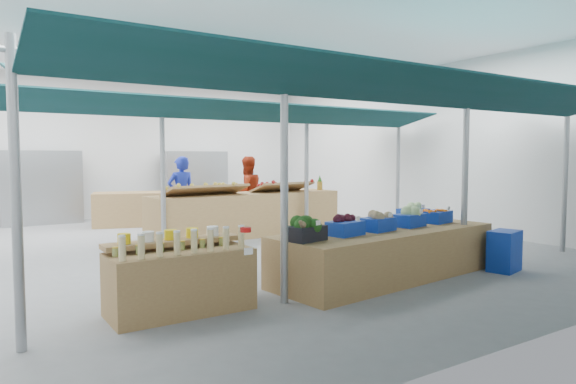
% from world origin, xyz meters
% --- Properties ---
extents(floor, '(13.00, 13.00, 0.00)m').
position_xyz_m(floor, '(0.00, 0.00, 0.00)').
color(floor, slate).
rests_on(floor, ground).
extents(hall, '(13.00, 13.00, 13.00)m').
position_xyz_m(hall, '(0.00, 1.44, 2.65)').
color(hall, silver).
rests_on(hall, ground).
extents(pole_grid, '(10.00, 4.60, 3.00)m').
position_xyz_m(pole_grid, '(0.75, -1.75, 1.81)').
color(pole_grid, gray).
rests_on(pole_grid, floor).
extents(awnings, '(9.50, 7.08, 0.30)m').
position_xyz_m(awnings, '(0.75, -1.75, 2.78)').
color(awnings, '#0B3031').
rests_on(awnings, pole_grid).
extents(back_shelving_left, '(2.00, 0.50, 2.00)m').
position_xyz_m(back_shelving_left, '(-2.50, 6.00, 1.00)').
color(back_shelving_left, '#B23F33').
rests_on(back_shelving_left, floor).
extents(back_shelving_right, '(2.00, 0.50, 2.00)m').
position_xyz_m(back_shelving_right, '(2.00, 6.00, 1.00)').
color(back_shelving_right, '#B23F33').
rests_on(back_shelving_right, floor).
extents(bottle_shelf, '(1.68, 1.05, 1.03)m').
position_xyz_m(bottle_shelf, '(-2.26, -3.63, 0.41)').
color(bottle_shelf, olive).
rests_on(bottle_shelf, floor).
extents(veg_counter, '(3.96, 1.69, 0.75)m').
position_xyz_m(veg_counter, '(1.05, -3.72, 0.37)').
color(veg_counter, olive).
rests_on(veg_counter, floor).
extents(fruit_counter, '(4.70, 1.28, 1.00)m').
position_xyz_m(fruit_counter, '(1.28, 1.20, 0.50)').
color(fruit_counter, olive).
rests_on(fruit_counter, floor).
extents(far_counter, '(5.07, 2.45, 0.90)m').
position_xyz_m(far_counter, '(0.93, 3.94, 0.45)').
color(far_counter, olive).
rests_on(far_counter, floor).
extents(crate_stack, '(0.63, 0.51, 0.66)m').
position_xyz_m(crate_stack, '(2.98, -4.43, 0.33)').
color(crate_stack, '#0E309C').
rests_on(crate_stack, floor).
extents(vendor_left, '(0.70, 0.47, 1.87)m').
position_xyz_m(vendor_left, '(0.08, 2.30, 0.93)').
color(vendor_left, '#1A2AAB').
rests_on(vendor_left, floor).
extents(vendor_right, '(0.93, 0.74, 1.87)m').
position_xyz_m(vendor_right, '(1.88, 2.30, 0.93)').
color(vendor_right, '#A62D14').
rests_on(vendor_right, floor).
extents(crate_broccoli, '(0.56, 0.45, 0.35)m').
position_xyz_m(crate_broccoli, '(-0.60, -3.89, 0.91)').
color(crate_broccoli, black).
rests_on(crate_broccoli, veg_counter).
extents(crate_beets, '(0.56, 0.45, 0.29)m').
position_xyz_m(crate_beets, '(0.15, -3.81, 0.88)').
color(crate_beets, '#0E309C').
rests_on(crate_beets, veg_counter).
extents(crate_celeriac, '(0.56, 0.45, 0.31)m').
position_xyz_m(crate_celeriac, '(0.84, -3.74, 0.89)').
color(crate_celeriac, '#0E309C').
rests_on(crate_celeriac, veg_counter).
extents(crate_cabbage, '(0.56, 0.45, 0.35)m').
position_xyz_m(crate_cabbage, '(1.58, -3.66, 0.91)').
color(crate_cabbage, '#0E309C').
rests_on(crate_cabbage, veg_counter).
extents(crate_carrots, '(0.56, 0.45, 0.29)m').
position_xyz_m(crate_carrots, '(2.32, -3.58, 0.86)').
color(crate_carrots, '#0E309C').
rests_on(crate_carrots, veg_counter).
extents(sparrow, '(0.12, 0.09, 0.11)m').
position_xyz_m(sparrow, '(-0.75, -4.04, 1.00)').
color(sparrow, brown).
rests_on(sparrow, crate_broccoli).
extents(pole_ribbon, '(0.12, 0.12, 0.28)m').
position_xyz_m(pole_ribbon, '(-1.94, -4.72, 1.08)').
color(pole_ribbon, '#B70D0C').
rests_on(pole_ribbon, pole_grid).
extents(apple_heap_yellow, '(1.95, 0.84, 0.27)m').
position_xyz_m(apple_heap_yellow, '(0.17, 1.05, 1.17)').
color(apple_heap_yellow, '#997247').
rests_on(apple_heap_yellow, fruit_counter).
extents(apple_heap_red, '(1.55, 0.81, 0.27)m').
position_xyz_m(apple_heap_red, '(2.22, 1.13, 1.17)').
color(apple_heap_red, '#997247').
rests_on(apple_heap_red, fruit_counter).
extents(pineapple, '(0.14, 0.14, 0.39)m').
position_xyz_m(pineapple, '(3.39, 1.17, 1.18)').
color(pineapple, '#8C6019').
rests_on(pineapple, fruit_counter).
extents(crate_extra, '(0.51, 0.41, 0.32)m').
position_xyz_m(crate_extra, '(2.27, -3.10, 0.90)').
color(crate_extra, '#0E309C').
rests_on(crate_extra, veg_counter).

